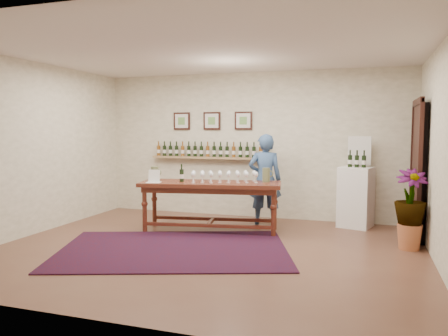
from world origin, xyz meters
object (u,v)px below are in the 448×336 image
(display_pedestal, at_px, (356,197))
(tasting_table, at_px, (211,189))
(person, at_px, (265,179))
(potted_plant, at_px, (410,209))

(display_pedestal, bearing_deg, tasting_table, -154.71)
(tasting_table, distance_m, person, 1.10)
(display_pedestal, height_order, potted_plant, display_pedestal)
(display_pedestal, bearing_deg, potted_plant, -59.22)
(display_pedestal, relative_size, potted_plant, 1.06)
(potted_plant, bearing_deg, person, 156.93)
(tasting_table, bearing_deg, person, 37.18)
(person, bearing_deg, tasting_table, 33.27)
(display_pedestal, distance_m, potted_plant, 1.50)
(display_pedestal, bearing_deg, person, -169.34)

